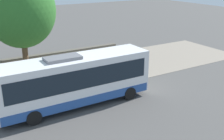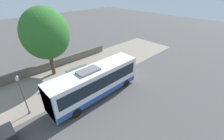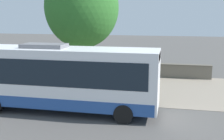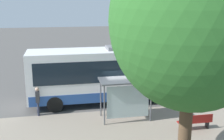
% 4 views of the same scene
% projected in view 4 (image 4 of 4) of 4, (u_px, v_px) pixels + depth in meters
% --- Properties ---
extents(ground_plane, '(120.00, 120.00, 0.00)m').
position_uv_depth(ground_plane, '(124.00, 109.00, 17.93)').
color(ground_plane, '#514F4C').
rests_on(ground_plane, ground).
extents(bus, '(2.72, 11.15, 3.84)m').
position_uv_depth(bus, '(113.00, 73.00, 18.97)').
color(bus, white).
rests_on(bus, ground).
extents(bus_shelter, '(1.60, 2.98, 2.40)m').
position_uv_depth(bus_shelter, '(126.00, 87.00, 15.95)').
color(bus_shelter, '#515459').
rests_on(bus_shelter, ground).
extents(pedestrian, '(0.34, 0.24, 1.78)m').
position_uv_depth(pedestrian, '(38.00, 99.00, 16.75)').
color(pedestrian, '#2D3347').
rests_on(pedestrian, ground).
extents(bench, '(0.40, 1.89, 0.88)m').
position_uv_depth(bench, '(195.00, 121.00, 15.01)').
color(bench, maroon).
rests_on(bench, ground).
extents(shade_tree, '(6.17, 6.17, 9.45)m').
position_uv_depth(shade_tree, '(192.00, 21.00, 10.26)').
color(shade_tree, brown).
rests_on(shade_tree, ground).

